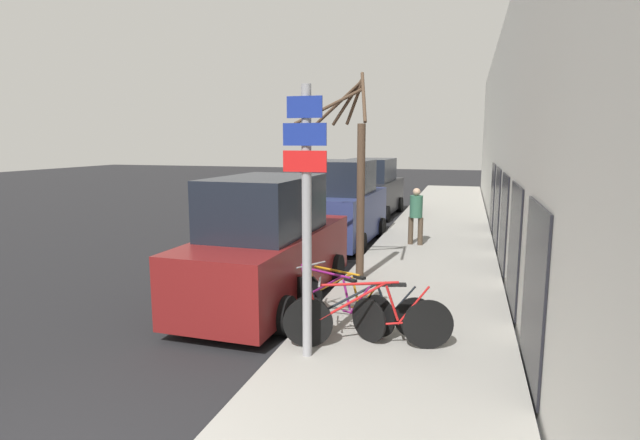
{
  "coord_description": "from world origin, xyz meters",
  "views": [
    {
      "loc": [
        3.41,
        -2.77,
        2.99
      ],
      "look_at": [
        0.48,
        7.15,
        1.34
      ],
      "focal_mm": 28.0,
      "sensor_mm": 36.0,
      "label": 1
    }
  ],
  "objects_px": {
    "bicycle_1": "(361,313)",
    "pedestrian_near": "(416,212)",
    "parked_car_2": "(371,190)",
    "parked_car_1": "(341,207)",
    "bicycle_2": "(333,303)",
    "street_tree": "(357,179)",
    "parked_car_0": "(268,247)",
    "bicycle_3": "(341,300)",
    "bicycle_0": "(368,320)",
    "signpost": "(306,214)"
  },
  "relations": [
    {
      "from": "bicycle_1",
      "to": "pedestrian_near",
      "type": "height_order",
      "value": "pedestrian_near"
    },
    {
      "from": "parked_car_2",
      "to": "parked_car_1",
      "type": "bearing_deg",
      "value": -85.68
    },
    {
      "from": "bicycle_2",
      "to": "street_tree",
      "type": "bearing_deg",
      "value": 37.48
    },
    {
      "from": "parked_car_0",
      "to": "bicycle_3",
      "type": "bearing_deg",
      "value": -31.59
    },
    {
      "from": "bicycle_0",
      "to": "street_tree",
      "type": "bearing_deg",
      "value": 0.83
    },
    {
      "from": "parked_car_0",
      "to": "parked_car_1",
      "type": "height_order",
      "value": "parked_car_1"
    },
    {
      "from": "signpost",
      "to": "street_tree",
      "type": "height_order",
      "value": "street_tree"
    },
    {
      "from": "bicycle_2",
      "to": "bicycle_3",
      "type": "height_order",
      "value": "bicycle_2"
    },
    {
      "from": "signpost",
      "to": "bicycle_2",
      "type": "bearing_deg",
      "value": 86.93
    },
    {
      "from": "bicycle_1",
      "to": "bicycle_2",
      "type": "height_order",
      "value": "bicycle_2"
    },
    {
      "from": "signpost",
      "to": "parked_car_2",
      "type": "relative_size",
      "value": 0.73
    },
    {
      "from": "parked_car_0",
      "to": "pedestrian_near",
      "type": "relative_size",
      "value": 3.07
    },
    {
      "from": "pedestrian_near",
      "to": "street_tree",
      "type": "xyz_separation_m",
      "value": [
        -0.84,
        -3.85,
        1.17
      ]
    },
    {
      "from": "bicycle_3",
      "to": "bicycle_2",
      "type": "bearing_deg",
      "value": -170.54
    },
    {
      "from": "parked_car_1",
      "to": "bicycle_0",
      "type": "bearing_deg",
      "value": -71.12
    },
    {
      "from": "bicycle_0",
      "to": "signpost",
      "type": "bearing_deg",
      "value": 108.66
    },
    {
      "from": "parked_car_2",
      "to": "street_tree",
      "type": "height_order",
      "value": "street_tree"
    },
    {
      "from": "bicycle_0",
      "to": "bicycle_3",
      "type": "bearing_deg",
      "value": 20.58
    },
    {
      "from": "parked_car_1",
      "to": "street_tree",
      "type": "height_order",
      "value": "street_tree"
    },
    {
      "from": "parked_car_0",
      "to": "bicycle_0",
      "type": "bearing_deg",
      "value": -39.2
    },
    {
      "from": "signpost",
      "to": "street_tree",
      "type": "relative_size",
      "value": 0.85
    },
    {
      "from": "bicycle_0",
      "to": "bicycle_1",
      "type": "xyz_separation_m",
      "value": [
        -0.16,
        0.36,
        -0.04
      ]
    },
    {
      "from": "signpost",
      "to": "parked_car_2",
      "type": "bearing_deg",
      "value": 97.21
    },
    {
      "from": "signpost",
      "to": "parked_car_1",
      "type": "relative_size",
      "value": 0.82
    },
    {
      "from": "signpost",
      "to": "bicycle_2",
      "type": "height_order",
      "value": "signpost"
    },
    {
      "from": "parked_car_1",
      "to": "bicycle_1",
      "type": "bearing_deg",
      "value": -71.51
    },
    {
      "from": "parked_car_1",
      "to": "bicycle_3",
      "type": "bearing_deg",
      "value": -73.77
    },
    {
      "from": "signpost",
      "to": "bicycle_0",
      "type": "height_order",
      "value": "signpost"
    },
    {
      "from": "bicycle_1",
      "to": "pedestrian_near",
      "type": "bearing_deg",
      "value": -14.86
    },
    {
      "from": "parked_car_0",
      "to": "signpost",
      "type": "bearing_deg",
      "value": -56.25
    },
    {
      "from": "signpost",
      "to": "bicycle_3",
      "type": "distance_m",
      "value": 2.03
    },
    {
      "from": "bicycle_3",
      "to": "parked_car_1",
      "type": "height_order",
      "value": "parked_car_1"
    },
    {
      "from": "signpost",
      "to": "pedestrian_near",
      "type": "bearing_deg",
      "value": 85.21
    },
    {
      "from": "signpost",
      "to": "bicycle_3",
      "type": "relative_size",
      "value": 1.9
    },
    {
      "from": "pedestrian_near",
      "to": "parked_car_0",
      "type": "bearing_deg",
      "value": 75.88
    },
    {
      "from": "bicycle_0",
      "to": "bicycle_1",
      "type": "bearing_deg",
      "value": 9.79
    },
    {
      "from": "bicycle_1",
      "to": "bicycle_3",
      "type": "relative_size",
      "value": 1.12
    },
    {
      "from": "street_tree",
      "to": "signpost",
      "type": "bearing_deg",
      "value": -87.2
    },
    {
      "from": "bicycle_0",
      "to": "parked_car_0",
      "type": "distance_m",
      "value": 2.99
    },
    {
      "from": "parked_car_1",
      "to": "street_tree",
      "type": "bearing_deg",
      "value": -69.67
    },
    {
      "from": "bicycle_3",
      "to": "pedestrian_near",
      "type": "xyz_separation_m",
      "value": [
        0.51,
        6.42,
        0.53
      ]
    },
    {
      "from": "bicycle_2",
      "to": "parked_car_1",
      "type": "distance_m",
      "value": 7.06
    },
    {
      "from": "pedestrian_near",
      "to": "street_tree",
      "type": "relative_size",
      "value": 0.38
    },
    {
      "from": "bicycle_0",
      "to": "street_tree",
      "type": "height_order",
      "value": "street_tree"
    },
    {
      "from": "signpost",
      "to": "bicycle_1",
      "type": "xyz_separation_m",
      "value": [
        0.56,
        0.83,
        -1.55
      ]
    },
    {
      "from": "bicycle_1",
      "to": "pedestrian_near",
      "type": "distance_m",
      "value": 6.92
    },
    {
      "from": "bicycle_2",
      "to": "parked_car_0",
      "type": "distance_m",
      "value": 2.1
    },
    {
      "from": "parked_car_0",
      "to": "pedestrian_near",
      "type": "height_order",
      "value": "parked_car_0"
    },
    {
      "from": "bicycle_2",
      "to": "parked_car_2",
      "type": "height_order",
      "value": "parked_car_2"
    },
    {
      "from": "bicycle_3",
      "to": "parked_car_0",
      "type": "xyz_separation_m",
      "value": [
        -1.66,
        1.07,
        0.53
      ]
    }
  ]
}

